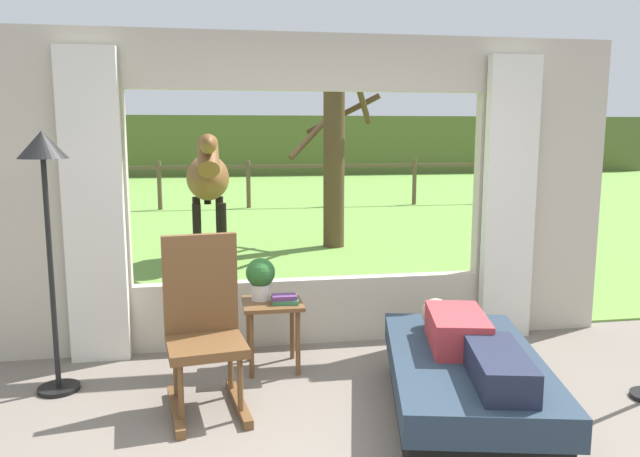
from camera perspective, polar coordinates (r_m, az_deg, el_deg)
back_wall_with_window at (r=5.10m, az=-0.88°, el=3.01°), size 5.20×0.12×2.55m
curtain_panel_left at (r=4.99m, az=-20.18°, el=1.75°), size 0.44×0.10×2.40m
curtain_panel_right at (r=5.49m, az=17.08°, el=2.53°), size 0.44×0.10×2.40m
outdoor_pasture_lawn at (r=16.03m, az=-6.91°, el=2.57°), size 36.00×21.68×0.02m
distant_hill_ridge at (r=25.77m, az=-8.10°, el=7.60°), size 36.00×2.00×2.40m
recliner_sofa at (r=4.05m, az=13.19°, el=-13.93°), size 1.26×1.86×0.42m
reclining_person at (r=3.90m, az=13.64°, el=-10.08°), size 0.46×1.43×0.22m
rocking_chair at (r=4.09m, az=-10.71°, el=-8.74°), size 0.55×0.74×1.12m
side_table at (r=4.68m, az=-4.43°, el=-7.84°), size 0.44×0.44×0.52m
potted_plant at (r=4.66m, az=-5.52°, el=-4.41°), size 0.22×0.22×0.32m
book_stack at (r=4.59m, az=-3.26°, el=-6.55°), size 0.21×0.16×0.06m
floor_lamp_left at (r=4.45m, az=-24.08°, el=3.82°), size 0.32×0.32×1.78m
horse at (r=8.28m, az=-10.32°, el=4.51°), size 0.59×1.81×1.73m
pasture_tree at (r=9.40m, az=1.35°, el=6.51°), size 1.46×1.41×2.59m
pasture_fence_line at (r=14.36m, az=-6.64°, el=4.79°), size 16.10×0.10×1.10m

